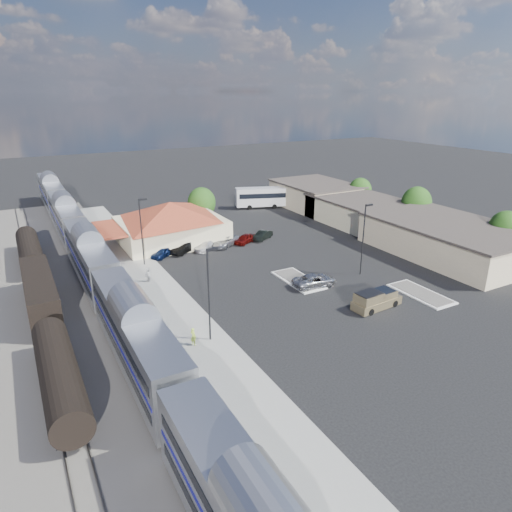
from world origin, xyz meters
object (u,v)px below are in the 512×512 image
station_depot (170,222)px  suv (315,280)px  pickup_truck (377,300)px  coach_bus (267,196)px

station_depot → suv: (9.32, -24.34, -2.38)m
pickup_truck → coach_bus: 45.72m
station_depot → suv: size_ratio=3.40×
coach_bus → station_depot: bearing=136.4°
pickup_truck → suv: (-2.45, 7.76, -0.17)m
pickup_truck → coach_bus: (12.01, 44.09, 1.36)m
pickup_truck → suv: pickup_truck is taller
suv → pickup_truck: bearing=-158.6°
suv → coach_bus: bearing=-17.8°
station_depot → pickup_truck: (11.77, -32.10, -2.21)m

